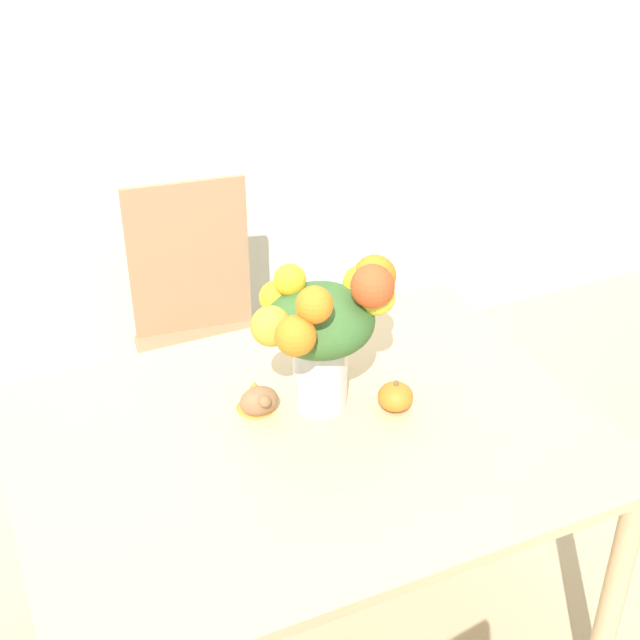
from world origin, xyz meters
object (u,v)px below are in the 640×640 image
Objects in this scene: pumpkin at (396,397)px; dining_chair_near_window at (201,333)px; turkey_figurine at (257,397)px; flower_vase at (324,326)px.

dining_chair_near_window reaches higher than pumpkin.
turkey_figurine is (-0.31, 0.14, 0.00)m from pumpkin.
flower_vase reaches higher than turkey_figurine.
dining_chair_near_window is (-0.23, 0.90, -0.27)m from pumpkin.
flower_vase is 0.40× the size of dining_chair_near_window.
pumpkin reaches higher than turkey_figurine.
pumpkin is at bearing -68.84° from dining_chair_near_window.
turkey_figurine is at bearing 163.92° from flower_vase.
dining_chair_near_window is (-0.08, 0.81, -0.46)m from flower_vase.
flower_vase is at bearing 149.62° from pumpkin.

